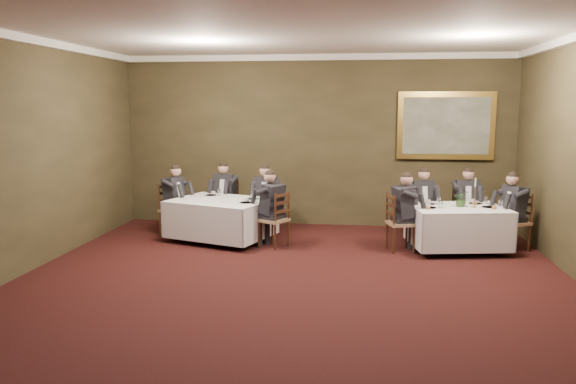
% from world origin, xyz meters
% --- Properties ---
extents(ground, '(10.00, 10.00, 0.00)m').
position_xyz_m(ground, '(0.00, 0.00, 0.00)').
color(ground, black).
rests_on(ground, ground).
extents(ceiling, '(8.00, 10.00, 0.10)m').
position_xyz_m(ceiling, '(0.00, 0.00, 3.50)').
color(ceiling, silver).
rests_on(ceiling, back_wall).
extents(back_wall, '(8.00, 0.10, 3.50)m').
position_xyz_m(back_wall, '(0.00, 5.00, 1.75)').
color(back_wall, '#302A18').
rests_on(back_wall, ground).
extents(front_wall, '(8.00, 0.10, 3.50)m').
position_xyz_m(front_wall, '(0.00, -5.00, 1.75)').
color(front_wall, '#302A18').
rests_on(front_wall, ground).
extents(crown_molding, '(8.00, 10.00, 0.12)m').
position_xyz_m(crown_molding, '(0.00, 0.00, 3.44)').
color(crown_molding, white).
rests_on(crown_molding, back_wall).
extents(table_main, '(1.76, 1.46, 0.67)m').
position_xyz_m(table_main, '(2.60, 3.13, 0.45)').
color(table_main, black).
rests_on(table_main, ground).
extents(table_second, '(2.10, 1.84, 0.67)m').
position_xyz_m(table_second, '(-1.61, 3.34, 0.45)').
color(table_second, black).
rests_on(table_second, ground).
extents(chair_main_backleft, '(0.57, 0.56, 1.00)m').
position_xyz_m(chair_main_backleft, '(2.04, 3.86, 0.28)').
color(chair_main_backleft, '#93714B').
rests_on(chair_main_backleft, ground).
extents(diner_main_backleft, '(0.55, 0.60, 1.35)m').
position_xyz_m(diner_main_backleft, '(2.05, 3.85, 0.51)').
color(diner_main_backleft, black).
rests_on(diner_main_backleft, chair_main_backleft).
extents(chair_main_backright, '(0.48, 0.46, 1.00)m').
position_xyz_m(chair_main_backright, '(2.88, 4.00, 0.28)').
color(chair_main_backright, '#93714B').
rests_on(chair_main_backright, ground).
extents(diner_main_backright, '(0.45, 0.51, 1.35)m').
position_xyz_m(diner_main_backright, '(2.88, 3.99, 0.51)').
color(diner_main_backright, black).
rests_on(diner_main_backright, chair_main_backright).
extents(chair_main_endleft, '(0.52, 0.54, 1.00)m').
position_xyz_m(chair_main_endleft, '(1.62, 2.96, 0.28)').
color(chair_main_endleft, '#93714B').
rests_on(chair_main_endleft, ground).
extents(diner_main_endleft, '(0.57, 0.51, 1.35)m').
position_xyz_m(diner_main_endleft, '(1.63, 2.97, 0.51)').
color(diner_main_endleft, black).
rests_on(diner_main_endleft, chair_main_endleft).
extents(chair_main_endright, '(0.56, 0.57, 1.00)m').
position_xyz_m(chair_main_endright, '(3.58, 3.31, 0.28)').
color(chair_main_endright, '#93714B').
rests_on(chair_main_endright, ground).
extents(diner_main_endright, '(0.60, 0.56, 1.35)m').
position_xyz_m(diner_main_endright, '(3.57, 3.30, 0.51)').
color(diner_main_endright, black).
rests_on(diner_main_endright, chair_main_endright).
extents(chair_sec_backleft, '(0.53, 0.52, 1.00)m').
position_xyz_m(chair_sec_backleft, '(-1.76, 4.35, 0.28)').
color(chair_sec_backleft, '#93714B').
rests_on(chair_sec_backleft, ground).
extents(diner_sec_backleft, '(0.51, 0.57, 1.35)m').
position_xyz_m(diner_sec_backleft, '(-1.76, 4.34, 0.51)').
color(diner_sec_backleft, black).
rests_on(diner_sec_backleft, chair_sec_backleft).
extents(chair_sec_backright, '(0.51, 0.49, 1.00)m').
position_xyz_m(chair_sec_backright, '(-0.87, 4.04, 0.28)').
color(chair_sec_backright, '#93714B').
rests_on(chair_sec_backright, ground).
extents(diner_sec_backright, '(0.48, 0.54, 1.35)m').
position_xyz_m(diner_sec_backright, '(-0.87, 4.03, 0.51)').
color(diner_sec_backright, black).
rests_on(diner_sec_backright, chair_sec_backright).
extents(chair_sec_endright, '(0.58, 0.59, 1.00)m').
position_xyz_m(chair_sec_endright, '(-0.56, 2.97, 0.28)').
color(chair_sec_endright, '#93714B').
rests_on(chair_sec_endright, ground).
extents(diner_sec_endright, '(0.61, 0.58, 1.35)m').
position_xyz_m(diner_sec_endright, '(-0.57, 2.98, 0.51)').
color(diner_sec_endright, black).
rests_on(diner_sec_endright, chair_sec_endright).
extents(chair_sec_endleft, '(0.52, 0.54, 1.00)m').
position_xyz_m(chair_sec_endleft, '(-2.66, 3.71, 0.28)').
color(chair_sec_endleft, '#93714B').
rests_on(chair_sec_endleft, ground).
extents(diner_sec_endleft, '(0.57, 0.51, 1.35)m').
position_xyz_m(diner_sec_endleft, '(-2.65, 3.70, 0.51)').
color(diner_sec_endleft, black).
rests_on(diner_sec_endleft, chair_sec_endleft).
extents(centerpiece, '(0.32, 0.29, 0.30)m').
position_xyz_m(centerpiece, '(2.66, 3.17, 0.91)').
color(centerpiece, '#2D5926').
rests_on(centerpiece, table_main).
extents(candlestick, '(0.08, 0.08, 0.52)m').
position_xyz_m(candlestick, '(2.86, 3.11, 0.96)').
color(candlestick, '#AE8535').
rests_on(candlestick, table_main).
extents(place_setting_table_main, '(0.33, 0.31, 0.14)m').
position_xyz_m(place_setting_table_main, '(2.18, 3.41, 0.80)').
color(place_setting_table_main, white).
rests_on(place_setting_table_main, table_main).
extents(place_setting_table_second, '(0.33, 0.31, 0.14)m').
position_xyz_m(place_setting_table_second, '(-1.88, 3.87, 0.80)').
color(place_setting_table_second, white).
rests_on(place_setting_table_second, table_second).
extents(painting, '(1.89, 0.09, 1.34)m').
position_xyz_m(painting, '(2.60, 4.94, 2.08)').
color(painting, gold).
rests_on(painting, back_wall).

